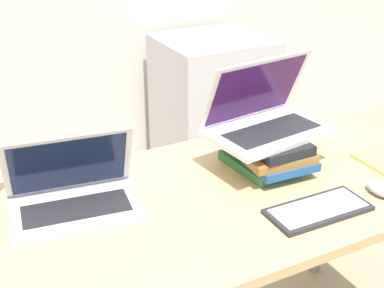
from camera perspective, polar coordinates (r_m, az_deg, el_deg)
desk at (r=1.58m, az=1.85°, el=-8.13°), size 1.54×0.71×0.74m
laptop_left at (r=1.50m, az=-12.54°, el=-5.17°), size 0.38×0.27×0.22m
book_stack at (r=1.68m, az=7.96°, el=-0.72°), size 0.23×0.29×0.11m
laptop_on_books at (r=1.66m, az=7.74°, el=2.84°), size 0.40×0.28×0.23m
wireless_keyboard at (r=1.50m, az=13.31°, el=-6.83°), size 0.29×0.13×0.01m
mouse at (r=1.63m, az=19.50°, el=-4.56°), size 0.06×0.10×0.03m
mini_fridge at (r=3.04m, az=2.25°, el=3.85°), size 0.58×0.53×0.81m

